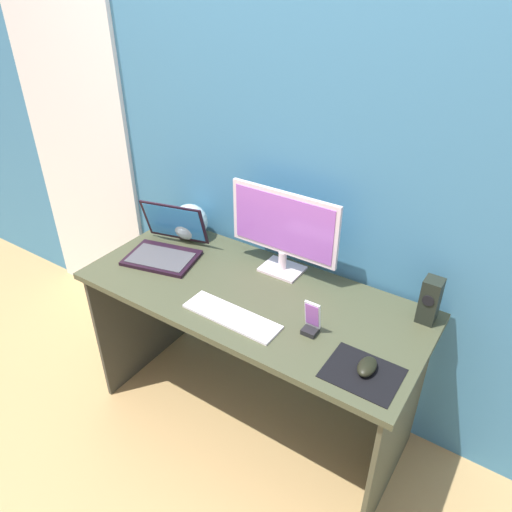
{
  "coord_description": "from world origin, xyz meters",
  "views": [
    {
      "loc": [
        0.92,
        -1.34,
        1.96
      ],
      "look_at": [
        0.04,
        -0.02,
        0.96
      ],
      "focal_mm": 34.08,
      "sensor_mm": 36.0,
      "label": 1
    }
  ],
  "objects": [
    {
      "name": "fishbowl",
      "position": [
        -0.51,
        0.22,
        0.84
      ],
      "size": [
        0.18,
        0.18,
        0.18
      ],
      "primitive_type": "sphere",
      "color": "silver",
      "rests_on": "desk"
    },
    {
      "name": "ground_plane",
      "position": [
        0.0,
        0.0,
        0.0
      ],
      "size": [
        8.0,
        8.0,
        0.0
      ],
      "primitive_type": "plane",
      "color": "tan"
    },
    {
      "name": "speaker_right",
      "position": [
        0.66,
        0.23,
        0.85
      ],
      "size": [
        0.07,
        0.08,
        0.19
      ],
      "color": "black",
      "rests_on": "desk"
    },
    {
      "name": "phone_in_dock",
      "position": [
        0.33,
        -0.08,
        0.81
      ],
      "size": [
        0.06,
        0.05,
        0.14
      ],
      "color": "black",
      "rests_on": "desk"
    },
    {
      "name": "laptop",
      "position": [
        -0.5,
        0.03,
        0.8
      ],
      "size": [
        0.38,
        0.36,
        0.22
      ],
      "color": "black",
      "rests_on": "desk"
    },
    {
      "name": "monitor",
      "position": [
        0.02,
        0.22,
        0.97
      ],
      "size": [
        0.51,
        0.14,
        0.38
      ],
      "color": "silver",
      "rests_on": "desk"
    },
    {
      "name": "wall_back",
      "position": [
        0.0,
        0.36,
        1.25
      ],
      "size": [
        6.0,
        0.04,
        2.5
      ],
      "primitive_type": "cube",
      "color": "teal",
      "rests_on": "ground_plane"
    },
    {
      "name": "door_left",
      "position": [
        -1.4,
        0.33,
        1.01
      ],
      "size": [
        0.82,
        0.02,
        2.02
      ],
      "primitive_type": "cube",
      "color": "white",
      "rests_on": "ground_plane"
    },
    {
      "name": "mouse",
      "position": [
        0.58,
        -0.15,
        0.78
      ],
      "size": [
        0.06,
        0.1,
        0.04
      ],
      "primitive_type": "ellipsoid",
      "rotation": [
        0.0,
        0.0,
        0.03
      ],
      "color": "black",
      "rests_on": "mousepad"
    },
    {
      "name": "keyboard_external",
      "position": [
        0.03,
        -0.17,
        0.76
      ],
      "size": [
        0.4,
        0.13,
        0.01
      ],
      "primitive_type": "cube",
      "rotation": [
        0.0,
        0.0,
        -0.02
      ],
      "color": "white",
      "rests_on": "desk"
    },
    {
      "name": "mousepad",
      "position": [
        0.57,
        -0.17,
        0.76
      ],
      "size": [
        0.25,
        0.2,
        0.0
      ],
      "primitive_type": "cube",
      "color": "black",
      "rests_on": "desk"
    },
    {
      "name": "desk",
      "position": [
        0.0,
        0.0,
        0.6
      ],
      "size": [
        1.46,
        0.63,
        0.76
      ],
      "color": "#41452E",
      "rests_on": "ground_plane"
    }
  ]
}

